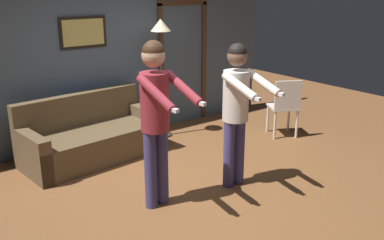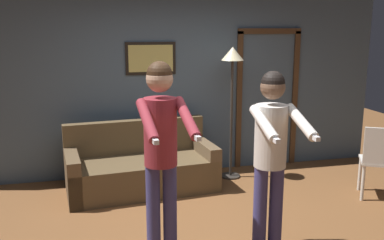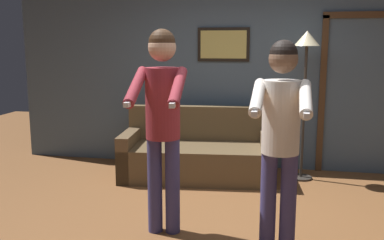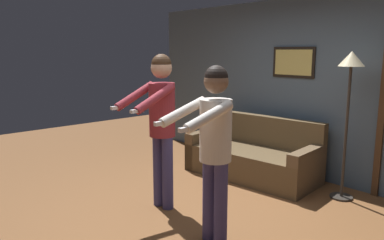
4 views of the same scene
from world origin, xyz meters
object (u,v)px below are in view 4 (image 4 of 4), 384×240
(torchiere_lamp, at_px, (350,80))
(person_standing_left, at_px, (161,116))
(person_standing_right, at_px, (214,138))
(couch, at_px, (253,158))

(torchiere_lamp, xyz_separation_m, person_standing_left, (-1.30, -1.87, -0.39))
(person_standing_left, bearing_deg, person_standing_right, -8.15)
(couch, distance_m, torchiere_lamp, 1.79)
(person_standing_left, height_order, person_standing_right, person_standing_left)
(person_standing_left, distance_m, person_standing_right, 1.01)
(couch, height_order, person_standing_right, person_standing_right)
(person_standing_right, bearing_deg, couch, 118.58)
(couch, xyz_separation_m, torchiere_lamp, (1.29, 0.18, 1.22))
(person_standing_left, bearing_deg, couch, 89.89)
(couch, xyz_separation_m, person_standing_right, (1.00, -1.83, 0.76))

